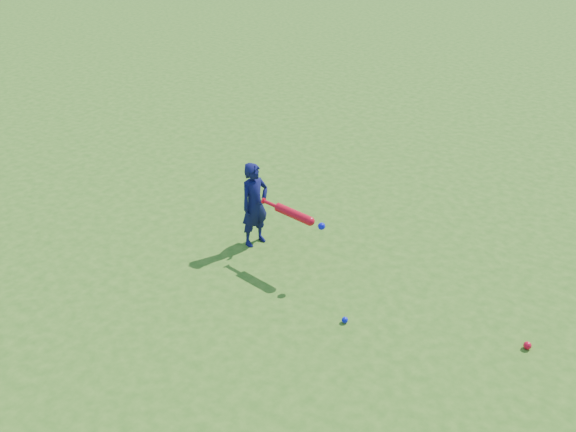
# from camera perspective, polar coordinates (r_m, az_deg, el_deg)

# --- Properties ---
(ground) EXTENTS (80.00, 80.00, 0.00)m
(ground) POSITION_cam_1_polar(r_m,az_deg,el_deg) (7.52, -4.00, -1.76)
(ground) COLOR #316317
(ground) RESTS_ON ground
(child) EXTENTS (0.32, 0.41, 0.99)m
(child) POSITION_cam_1_polar(r_m,az_deg,el_deg) (7.14, -2.98, 1.02)
(child) COLOR #0E1041
(child) RESTS_ON ground
(ground_ball_red) EXTENTS (0.07, 0.07, 0.07)m
(ground_ball_red) POSITION_cam_1_polar(r_m,az_deg,el_deg) (6.26, 20.51, -10.73)
(ground_ball_red) COLOR red
(ground_ball_red) RESTS_ON ground
(ground_ball_blue) EXTENTS (0.06, 0.06, 0.06)m
(ground_ball_blue) POSITION_cam_1_polar(r_m,az_deg,el_deg) (6.19, 5.07, -9.19)
(ground_ball_blue) COLOR #0B14C4
(ground_ball_blue) RESTS_ON ground
(bat_swing) EXTENTS (0.85, 0.19, 0.10)m
(bat_swing) POSITION_cam_1_polar(r_m,az_deg,el_deg) (6.63, 0.75, 0.07)
(bat_swing) COLOR red
(bat_swing) RESTS_ON ground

